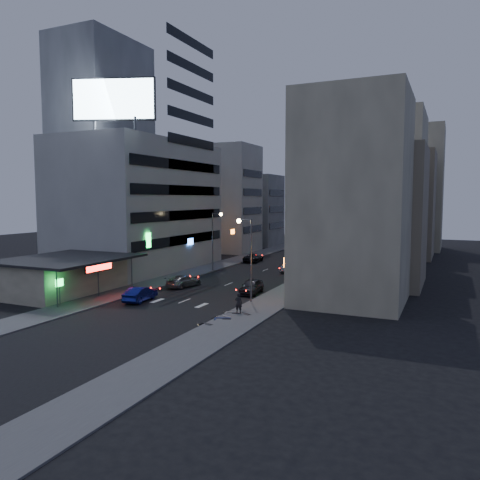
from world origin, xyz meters
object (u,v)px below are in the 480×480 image
Objects in this scene: parked_car_right_mid at (290,267)px; scooter_silver_b at (241,306)px; scooter_silver_a at (232,311)px; person at (239,303)px; scooter_black_b at (252,309)px; road_car_silver at (184,281)px; parked_car_right_near at (251,286)px; road_car_blue at (140,294)px; scooter_blue at (231,311)px; parked_car_left at (253,258)px; parked_car_right_far at (314,262)px; scooter_black_a at (214,318)px.

scooter_silver_b is at bearing -83.78° from parked_car_right_mid.
parked_car_right_mid is 2.77× the size of scooter_silver_a.
person is 1.30m from scooter_black_b.
road_car_silver is at bearing 75.60° from scooter_black_b.
scooter_silver_a is 1.91m from scooter_black_b.
parked_car_right_near reaches higher than road_car_silver.
scooter_silver_a is at bearing -82.94° from parked_car_right_near.
person is at bearing 112.02° from scooter_black_b.
road_car_blue is 2.19× the size of scooter_blue.
scooter_black_b is at bearing 155.22° from road_car_silver.
parked_car_right_near is at bearing -88.74° from parked_car_right_mid.
scooter_silver_b is (3.55, -24.10, -0.00)m from parked_car_right_mid.
parked_car_left is at bearing 9.85° from scooter_silver_b.
parked_car_right_far reaches higher than scooter_black_b.
parked_car_right_mid is at bearing -114.65° from road_car_blue.
scooter_black_b is (1.14, 1.73, -0.11)m from scooter_blue.
scooter_silver_a is (2.51, -10.18, -0.16)m from parked_car_right_near.
scooter_blue is at bearing 87.53° from person.
scooter_silver_b is at bearing -118.23° from person.
parked_car_right_mid is 2.49× the size of person.
person is at bearing -84.15° from parked_car_right_mid.
parked_car_right_far is at bearing -8.00° from scooter_silver_b.
scooter_blue is at bearing -84.46° from parked_car_right_mid.
road_car_silver is 2.79× the size of scooter_black_b.
parked_car_right_near is 1.02× the size of road_car_blue.
scooter_black_a is at bearing 148.22° from road_car_blue.
scooter_black_a is 1.00× the size of scooter_black_b.
parked_car_left is 2.95× the size of scooter_silver_a.
parked_car_right_mid is 24.36m from scooter_silver_b.
scooter_silver_b is (0.02, 2.01, -0.00)m from scooter_blue.
parked_car_right_mid reaches higher than road_car_blue.
parked_car_right_mid is at bearing -14.07° from scooter_blue.
scooter_blue reaches higher than parked_car_left.
parked_car_right_near is 2.24× the size of scooter_silver_b.
parked_car_right_near is 13.10m from scooter_black_a.
scooter_blue is 1.01× the size of scooter_silver_b.
road_car_silver is at bearing -45.04° from person.
parked_car_right_far is at bearing 20.99° from scooter_silver_a.
scooter_black_b is at bearing -21.69° from scooter_silver_a.
parked_car_right_mid is 2.70× the size of scooter_black_b.
parked_car_right_far is 3.41× the size of scooter_black_b.
parked_car_right_mid is at bearing -109.63° from parked_car_right_far.
parked_car_left is at bearing -76.07° from road_car_silver.
road_car_blue is at bearing -10.09° from person.
road_car_blue is 12.29m from scooter_black_b.
scooter_silver_b reaches higher than scooter_black_a.
scooter_black_a is (10.77, -5.02, -0.10)m from road_car_blue.
parked_car_left is 2.87× the size of scooter_black_b.
parked_car_right_mid is 26.35m from scooter_blue.
parked_car_right_far is (0.99, 21.36, 0.05)m from parked_car_right_near.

